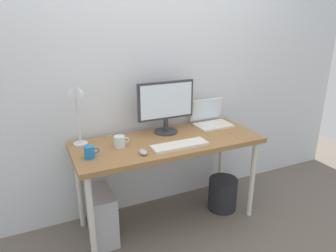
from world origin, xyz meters
The scene contains 12 objects.
ground_plane centered at (0.00, 0.00, 0.00)m, with size 6.00×6.00×0.00m, color #665B51.
back_wall centered at (0.00, 0.36, 1.30)m, with size 4.40×0.04×2.60m, color silver.
desk centered at (0.00, 0.00, 0.69)m, with size 1.51×0.60×0.76m.
monitor centered at (0.06, 0.17, 1.01)m, with size 0.49×0.20×0.44m.
laptop centered at (0.51, 0.18, 0.81)m, with size 0.32×0.26×0.23m.
desk_lamp centered at (-0.65, 0.17, 1.12)m, with size 0.11×0.16×0.51m.
keyboard centered at (0.02, -0.16, 0.77)m, with size 0.44×0.14×0.02m, color silver.
mouse centered at (-0.28, -0.17, 0.77)m, with size 0.06×0.09×0.03m, color #B2B2B7.
coffee_mug centered at (-0.64, -0.08, 0.80)m, with size 0.11×0.07×0.09m.
glass_cup centered at (-0.39, 0.03, 0.80)m, with size 0.12×0.08×0.09m.
computer_tower centered at (-0.57, 0.01, 0.21)m, with size 0.18×0.36×0.42m, color #B2B2B7.
wastebasket centered at (0.53, -0.05, 0.15)m, with size 0.26×0.26×0.30m, color #232328.
Camera 1 is at (-0.97, -2.09, 1.68)m, focal length 33.07 mm.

